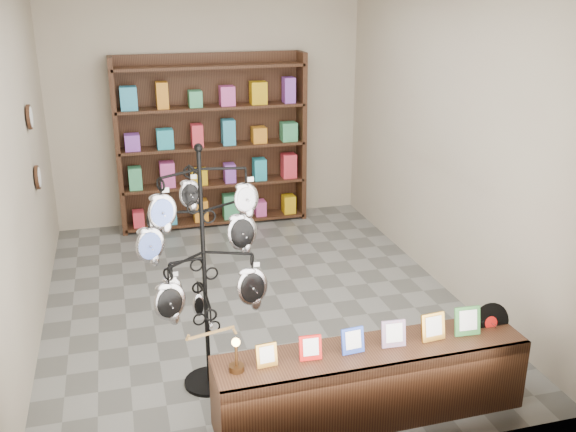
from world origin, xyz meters
TOP-DOWN VIEW (x-y plane):
  - ground at (0.00, 0.00)m, footprint 5.00×5.00m
  - room_envelope at (0.00, 0.00)m, footprint 5.00×5.00m
  - display_tree at (-0.64, -1.36)m, footprint 1.00×0.93m
  - front_shelf at (0.43, -2.07)m, footprint 2.28×0.50m
  - back_shelving at (0.00, 2.30)m, footprint 2.42×0.36m
  - wall_clocks at (-1.97, 0.80)m, footprint 0.03×0.24m

SIDE VIEW (x-z plane):
  - ground at x=0.00m, z-range 0.00..0.00m
  - front_shelf at x=0.43m, z-range -0.12..0.68m
  - back_shelving at x=0.00m, z-range -0.07..2.13m
  - display_tree at x=-0.64m, z-range 0.15..2.10m
  - wall_clocks at x=-1.97m, z-range 1.08..1.92m
  - room_envelope at x=0.00m, z-range -0.65..4.35m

